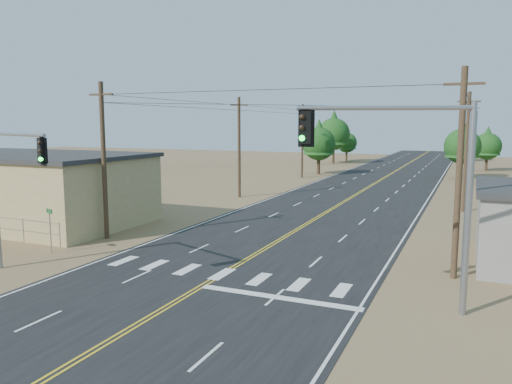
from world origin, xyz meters
The scene contains 18 objects.
ground centered at (0.00, 0.00, 0.00)m, with size 220.00×220.00×0.00m, color #91774E.
road centered at (0.00, 30.00, 0.01)m, with size 15.00×200.00×0.02m, color black.
building_left centered at (-21.00, 14.00, 2.50)m, with size 20.00×10.00×5.00m, color tan.
utility_pole_left_near centered at (-10.50, 12.00, 5.12)m, with size 1.80×0.30×10.00m.
utility_pole_left_mid centered at (-10.50, 32.00, 5.12)m, with size 1.80×0.30×10.00m.
utility_pole_left_far centered at (-10.50, 52.00, 5.12)m, with size 1.80×0.30×10.00m.
utility_pole_right_near centered at (10.50, 12.00, 5.12)m, with size 1.80×0.30×10.00m.
utility_pole_right_mid centered at (10.50, 32.00, 5.12)m, with size 1.80×0.30×10.00m.
utility_pole_right_far centered at (10.50, 52.00, 5.12)m, with size 1.80×0.30×10.00m.
signal_mast_left centered at (-9.26, 3.76, 4.84)m, with size 6.00×2.46×7.10m.
signal_mast_right centered at (9.22, 6.47, 5.54)m, with size 6.28×2.62×8.20m.
street_sign centered at (-10.91, 7.73, 1.73)m, with size 0.72×0.32×2.58m.
tree_left_near centered at (-9.80, 57.63, 4.94)m, with size 4.85×4.85×8.09m.
tree_left_mid centered at (-12.90, 77.69, 6.07)m, with size 5.95×5.95×9.92m.
tree_left_far centered at (-12.12, 84.90, 4.05)m, with size 3.97×3.97×6.62m.
tree_right_near centered at (9.63, 59.58, 4.85)m, with size 4.76×4.76×7.93m.
tree_right_mid centered at (12.95, 72.87, 4.30)m, with size 4.22×4.22×7.03m.
tree_right_far centered at (9.00, 93.43, 4.69)m, with size 4.60×4.60×7.67m.
Camera 1 is at (11.08, -13.16, 7.40)m, focal length 35.00 mm.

